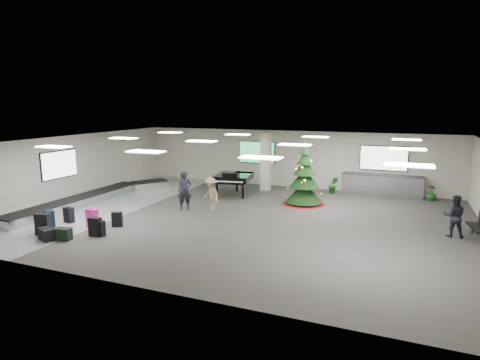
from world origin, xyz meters
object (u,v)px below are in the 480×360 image
at_px(service_counter, 382,185).
at_px(traveler_b, 211,195).
at_px(pink_suitcase, 92,218).
at_px(potted_plant_right, 432,192).
at_px(christmas_tree, 304,183).
at_px(potted_plant_left, 333,185).
at_px(baggage_carousel, 95,198).
at_px(traveler_bench, 454,216).
at_px(traveler_a, 185,191).
at_px(grand_piano, 233,178).

height_order(service_counter, traveler_b, traveler_b).
bearing_deg(traveler_b, pink_suitcase, -101.37).
relative_size(service_counter, potted_plant_right, 5.09).
bearing_deg(pink_suitcase, christmas_tree, 56.22).
relative_size(pink_suitcase, potted_plant_left, 0.81).
relative_size(baggage_carousel, potted_plant_left, 10.60).
height_order(baggage_carousel, pink_suitcase, pink_suitcase).
xyz_separation_m(pink_suitcase, traveler_bench, (12.78, 3.92, 0.40)).
distance_m(baggage_carousel, potted_plant_right, 16.49).
relative_size(traveler_a, traveler_b, 1.14).
height_order(baggage_carousel, potted_plant_right, potted_plant_right).
height_order(traveler_a, traveler_bench, traveler_a).
distance_m(christmas_tree, traveler_a, 5.61).
bearing_deg(pink_suitcase, traveler_b, 60.95).
height_order(christmas_tree, potted_plant_right, christmas_tree).
relative_size(pink_suitcase, traveler_a, 0.43).
bearing_deg(potted_plant_right, traveler_bench, -86.35).
bearing_deg(baggage_carousel, grand_piano, 34.70).
distance_m(pink_suitcase, potted_plant_right, 15.74).
height_order(service_counter, christmas_tree, christmas_tree).
xyz_separation_m(traveler_b, potted_plant_right, (9.16, 5.89, -0.36)).
relative_size(pink_suitcase, traveler_bench, 0.49).
distance_m(traveler_bench, potted_plant_left, 7.53).
relative_size(christmas_tree, grand_piano, 1.20).
distance_m(service_counter, traveler_b, 9.21).
xyz_separation_m(baggage_carousel, pink_suitcase, (2.78, -3.25, 0.15)).
bearing_deg(potted_plant_left, christmas_tree, -108.31).
bearing_deg(potted_plant_right, service_counter, 172.59).
distance_m(baggage_carousel, pink_suitcase, 4.28).
distance_m(christmas_tree, traveler_b, 4.52).
height_order(traveler_bench, potted_plant_left, traveler_bench).
height_order(baggage_carousel, christmas_tree, christmas_tree).
xyz_separation_m(service_counter, traveler_b, (-6.81, -6.20, 0.21)).
height_order(baggage_carousel, traveler_bench, traveler_bench).
bearing_deg(traveler_a, traveler_bench, -36.81).
relative_size(baggage_carousel, traveler_b, 6.38).
distance_m(christmas_tree, traveler_bench, 6.63).
relative_size(pink_suitcase, christmas_tree, 0.25).
bearing_deg(pink_suitcase, traveler_a, 72.24).
xyz_separation_m(pink_suitcase, traveler_a, (2.03, 3.61, 0.51)).
bearing_deg(potted_plant_right, grand_piano, -165.23).
bearing_deg(baggage_carousel, pink_suitcase, -49.51).
relative_size(traveler_bench, potted_plant_left, 1.66).
xyz_separation_m(pink_suitcase, potted_plant_left, (7.67, 9.44, 0.10)).
distance_m(baggage_carousel, traveler_bench, 15.58).
height_order(traveler_b, traveler_bench, traveler_b).
height_order(baggage_carousel, potted_plant_left, potted_plant_left).
distance_m(traveler_b, potted_plant_left, 7.18).
bearing_deg(traveler_bench, christmas_tree, -27.23).
height_order(traveler_a, traveler_b, traveler_a).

